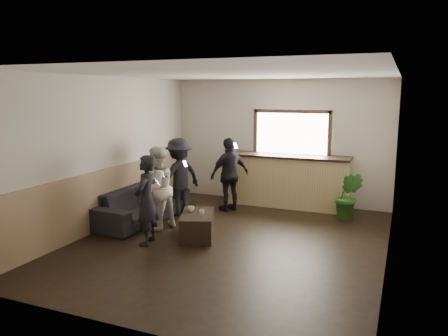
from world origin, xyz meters
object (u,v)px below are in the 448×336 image
at_px(coffee_table, 197,225).
at_px(potted_plant, 348,196).
at_px(cup_a, 191,209).
at_px(person_c, 179,177).
at_px(cup_b, 201,213).
at_px(person_d, 230,175).
at_px(person_a, 146,200).
at_px(person_b, 157,188).
at_px(sofa, 142,204).
at_px(bar_counter, 288,178).

xyz_separation_m(coffee_table, potted_plant, (2.29, 2.11, 0.27)).
relative_size(cup_a, person_c, 0.07).
xyz_separation_m(cup_a, cup_b, (0.27, -0.14, -0.00)).
relative_size(coffee_table, person_d, 0.62).
relative_size(potted_plant, person_c, 0.61).
distance_m(cup_a, person_a, 0.88).
bearing_deg(person_b, cup_b, 95.73).
bearing_deg(cup_b, person_d, 97.50).
bearing_deg(person_d, person_b, 11.51).
xyz_separation_m(sofa, cup_a, (1.30, -0.42, 0.15)).
bearing_deg(person_c, cup_b, 65.99).
xyz_separation_m(cup_b, person_b, (-1.00, 0.20, 0.30)).
relative_size(bar_counter, person_c, 1.71).
bearing_deg(potted_plant, coffee_table, -137.24).
distance_m(bar_counter, cup_a, 2.85).
bearing_deg(bar_counter, sofa, -136.94).
xyz_separation_m(cup_b, potted_plant, (2.17, 2.18, 0.01)).
height_order(cup_b, person_d, person_d).
bearing_deg(bar_counter, coffee_table, -108.48).
relative_size(bar_counter, cup_b, 29.54).
bearing_deg(potted_plant, person_a, -136.97).
xyz_separation_m(bar_counter, person_d, (-1.05, -0.85, 0.14)).
relative_size(coffee_table, cup_b, 10.62).
bearing_deg(person_a, cup_a, 133.06).
relative_size(coffee_table, person_a, 0.65).
xyz_separation_m(bar_counter, person_c, (-1.92, -1.50, 0.15)).
height_order(sofa, person_c, person_c).
relative_size(sofa, person_a, 1.51).
xyz_separation_m(person_b, person_c, (-0.12, 1.07, 0.02)).
xyz_separation_m(bar_counter, cup_b, (-0.79, -2.77, -0.17)).
height_order(bar_counter, cup_a, bar_counter).
distance_m(bar_counter, sofa, 3.25).
bearing_deg(bar_counter, cup_b, -105.98).
bearing_deg(bar_counter, cup_a, -112.03).
bearing_deg(potted_plant, bar_counter, 156.66).
bearing_deg(person_d, cup_a, 34.40).
distance_m(bar_counter, person_b, 3.14).
xyz_separation_m(cup_a, person_a, (-0.48, -0.69, 0.27)).
xyz_separation_m(bar_counter, person_b, (-1.80, -2.57, 0.13)).
xyz_separation_m(cup_a, person_c, (-0.85, 1.13, 0.31)).
bearing_deg(coffee_table, potted_plant, 42.76).
distance_m(coffee_table, potted_plant, 3.13).
height_order(person_b, person_c, person_c).
bearing_deg(person_d, person_a, 23.71).
relative_size(cup_a, potted_plant, 0.12).
relative_size(coffee_table, person_b, 0.63).
xyz_separation_m(person_a, person_d, (0.49, 2.48, 0.03)).
distance_m(sofa, person_a, 1.45).
bearing_deg(cup_b, person_b, 168.50).
distance_m(person_c, person_d, 1.09).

